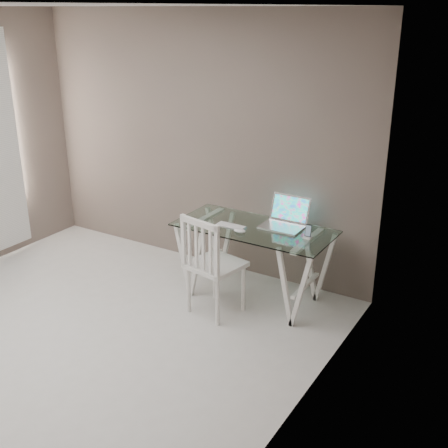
% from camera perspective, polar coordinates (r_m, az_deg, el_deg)
% --- Properties ---
extents(room, '(4.50, 4.52, 2.71)m').
position_cam_1_polar(room, '(4.36, -20.03, 7.00)').
color(room, beige).
rests_on(room, ground).
extents(desk, '(1.50, 0.70, 0.75)m').
position_cam_1_polar(desk, '(5.45, 3.00, -3.90)').
color(desk, silver).
rests_on(desk, ground).
extents(chair, '(0.52, 0.52, 0.98)m').
position_cam_1_polar(chair, '(5.09, -1.45, -3.83)').
color(chair, white).
rests_on(chair, ground).
extents(laptop, '(0.39, 0.36, 0.27)m').
position_cam_1_polar(laptop, '(5.35, 6.25, 0.49)').
color(laptop, silver).
rests_on(laptop, desk).
extents(keyboard, '(0.30, 0.13, 0.01)m').
position_cam_1_polar(keyboard, '(5.32, 0.67, -0.20)').
color(keyboard, silver).
rests_on(keyboard, desk).
extents(mouse, '(0.12, 0.07, 0.04)m').
position_cam_1_polar(mouse, '(5.17, 1.60, -0.68)').
color(mouse, silver).
rests_on(mouse, desk).
extents(phone_dock, '(0.07, 0.07, 0.13)m').
position_cam_1_polar(phone_dock, '(5.10, 8.51, -1.06)').
color(phone_dock, white).
rests_on(phone_dock, desk).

